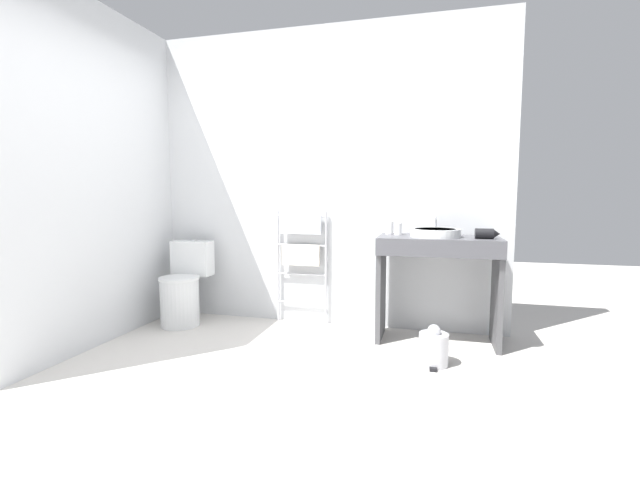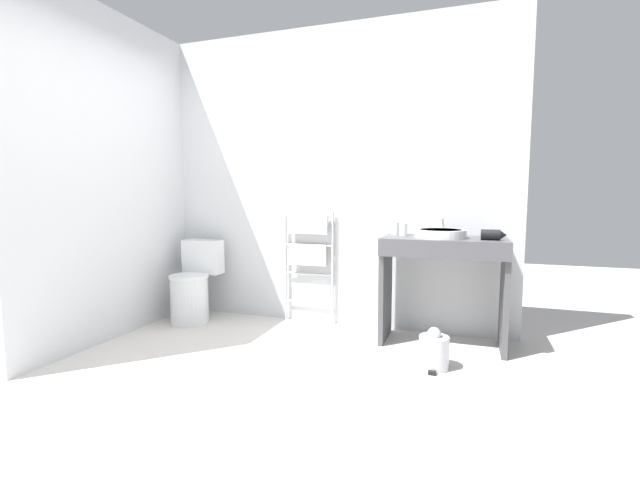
{
  "view_description": "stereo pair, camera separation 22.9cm",
  "coord_description": "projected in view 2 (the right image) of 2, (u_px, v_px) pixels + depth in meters",
  "views": [
    {
      "loc": [
        0.99,
        -2.27,
        1.18
      ],
      "look_at": [
        0.22,
        0.7,
        0.87
      ],
      "focal_mm": 24.0,
      "sensor_mm": 36.0,
      "label": 1
    },
    {
      "loc": [
        1.21,
        -2.2,
        1.18
      ],
      "look_at": [
        0.22,
        0.7,
        0.87
      ],
      "focal_mm": 24.0,
      "sensor_mm": 36.0,
      "label": 2
    }
  ],
  "objects": [
    {
      "name": "cup_near_edge",
      "position": [
        403.0,
        229.0,
        3.51
      ],
      "size": [
        0.06,
        0.06,
        0.1
      ],
      "color": "white",
      "rests_on": "vanity_counter"
    },
    {
      "name": "sink_basin",
      "position": [
        440.0,
        233.0,
        3.33
      ],
      "size": [
        0.39,
        0.39,
        0.06
      ],
      "color": "white",
      "rests_on": "vanity_counter"
    },
    {
      "name": "faucet",
      "position": [
        442.0,
        224.0,
        3.52
      ],
      "size": [
        0.02,
        0.1,
        0.15
      ],
      "color": "silver",
      "rests_on": "vanity_counter"
    },
    {
      "name": "wall_back",
      "position": [
        329.0,
        179.0,
        3.93
      ],
      "size": [
        3.32,
        0.12,
        2.68
      ],
      "primitive_type": "cube",
      "color": "silver",
      "rests_on": "ground_plane"
    },
    {
      "name": "towel_radiator",
      "position": [
        308.0,
        247.0,
        3.94
      ],
      "size": [
        0.49,
        0.06,
        1.04
      ],
      "color": "silver",
      "rests_on": "ground_plane"
    },
    {
      "name": "hair_dryer",
      "position": [
        492.0,
        235.0,
        3.16
      ],
      "size": [
        0.18,
        0.16,
        0.08
      ],
      "color": "black",
      "rests_on": "vanity_counter"
    },
    {
      "name": "vanity_counter",
      "position": [
        443.0,
        273.0,
        3.35
      ],
      "size": [
        0.95,
        0.49,
        0.86
      ],
      "color": "#4C4C51",
      "rests_on": "ground_plane"
    },
    {
      "name": "cup_near_wall",
      "position": [
        395.0,
        228.0,
        3.59
      ],
      "size": [
        0.07,
        0.07,
        0.1
      ],
      "color": "white",
      "rests_on": "vanity_counter"
    },
    {
      "name": "trash_bin",
      "position": [
        434.0,
        351.0,
        2.93
      ],
      "size": [
        0.21,
        0.24,
        0.29
      ],
      "color": "silver",
      "rests_on": "ground_plane"
    },
    {
      "name": "ground_plane",
      "position": [
        249.0,
        392.0,
        2.58
      ],
      "size": [
        12.0,
        12.0,
        0.0
      ],
      "primitive_type": "plane",
      "color": "silver"
    },
    {
      "name": "toilet",
      "position": [
        193.0,
        287.0,
        4.04
      ],
      "size": [
        0.38,
        0.49,
        0.77
      ],
      "color": "white",
      "rests_on": "ground_plane"
    },
    {
      "name": "wall_side",
      "position": [
        123.0,
        177.0,
        3.68
      ],
      "size": [
        0.12,
        2.25,
        2.68
      ],
      "primitive_type": "cube",
      "color": "silver",
      "rests_on": "ground_plane"
    }
  ]
}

